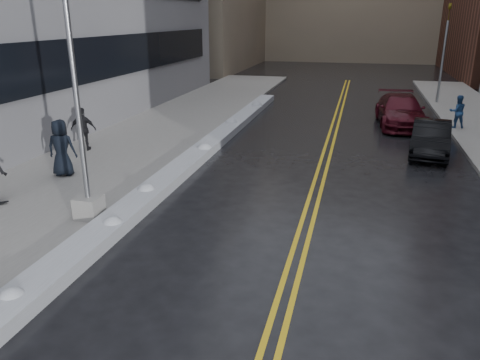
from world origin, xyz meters
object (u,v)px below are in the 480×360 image
Objects in this scene: traffic_signal at (444,50)px; pedestrian_east at (457,112)px; car_maroon at (400,111)px; lamppost at (80,133)px; pedestrian_c at (61,148)px; car_black at (431,138)px; pedestrian_d at (83,129)px.

pedestrian_east is at bearing -91.01° from traffic_signal.
pedestrian_east reaches higher than car_maroon.
traffic_signal is (11.80, 22.00, 0.87)m from lamppost.
pedestrian_east is at bearing -12.61° from car_maroon.
traffic_signal is 3.07× the size of pedestrian_c.
car_maroon is (11.86, 11.73, -0.34)m from pedestrian_c.
pedestrian_c is (-2.83, 3.04, -1.40)m from lamppost.
pedestrian_east is 5.19m from car_black.
car_maroon is at bearing 106.94° from car_black.
pedestrian_c is 16.69m from car_maroon.
lamppost is 24.98m from traffic_signal.
car_black is (12.71, 6.46, -0.45)m from pedestrian_c.
pedestrian_east is at bearing 50.92° from lamppost.
lamppost is 1.27× the size of traffic_signal.
pedestrian_c is at bearing 132.91° from lamppost.
car_maroon is at bearing -17.98° from pedestrian_east.
pedestrian_d is at bearing -149.79° from car_maroon.
car_maroon is at bearing -145.96° from pedestrian_c.
lamppost is 3.90× the size of pedestrian_c.
lamppost is at bearing 122.27° from pedestrian_c.
car_black is 0.76× the size of car_maroon.
traffic_signal is 3.41× the size of pedestrian_d.
pedestrian_east is at bearing 77.65° from car_black.
car_black is at bearing 43.87° from lamppost.
pedestrian_c is 3.23m from pedestrian_d.
lamppost is at bearing -118.21° from traffic_signal.
car_maroon is (12.92, 8.68, -0.24)m from pedestrian_d.
car_maroon is at bearing -159.12° from pedestrian_d.
car_black is 5.35m from car_maroon.
pedestrian_c is 18.39m from pedestrian_east.
lamppost reaches higher than pedestrian_c.
pedestrian_d is at bearing 122.54° from lamppost.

